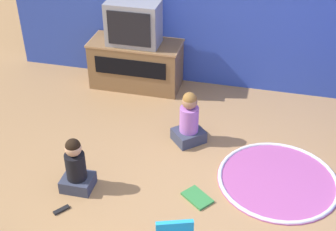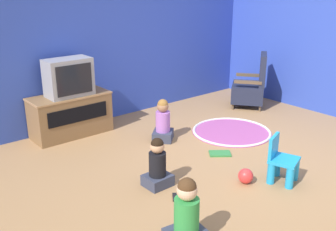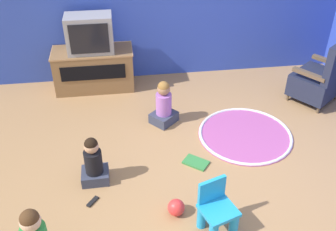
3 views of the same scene
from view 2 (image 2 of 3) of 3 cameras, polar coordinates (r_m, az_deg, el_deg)
name	(u,v)px [view 2 (image 2 of 3)]	position (r m, az deg, el deg)	size (l,w,h in m)	color
ground_plane	(241,158)	(5.15, 10.54, -6.01)	(30.00, 30.00, 0.00)	#9E754C
wall_back	(117,30)	(6.40, -7.34, 12.25)	(5.54, 0.12, 2.81)	#2D47B2
tv_cabinet	(71,114)	(5.86, -13.95, 0.19)	(1.14, 0.50, 0.60)	brown
television	(69,77)	(5.68, -14.22, 5.39)	(0.63, 0.36, 0.53)	#939399
black_armchair	(251,87)	(7.12, 11.96, 4.08)	(0.81, 0.80, 0.95)	brown
yellow_kid_chair	(282,164)	(4.60, 16.19, -6.71)	(0.39, 0.38, 0.53)	#1E99DB
play_mat	(232,132)	(5.94, 9.21, -2.31)	(1.17, 1.17, 0.04)	#A54C8C
child_watching_left	(163,123)	(5.50, -0.75, -1.04)	(0.41, 0.40, 0.60)	#33384C
child_watching_center	(157,165)	(4.31, -1.54, -7.26)	(0.29, 0.26, 0.57)	#33384C
child_watching_right	(187,217)	(3.40, 2.70, -14.51)	(0.36, 0.33, 0.64)	#33384C
toy_ball	(246,176)	(4.52, 11.20, -8.61)	(0.17, 0.17, 0.17)	red
book	(220,154)	(5.19, 7.54, -5.50)	(0.33, 0.31, 0.02)	#337F3D
remote_control	(175,197)	(4.19, 0.98, -11.77)	(0.13, 0.15, 0.02)	black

